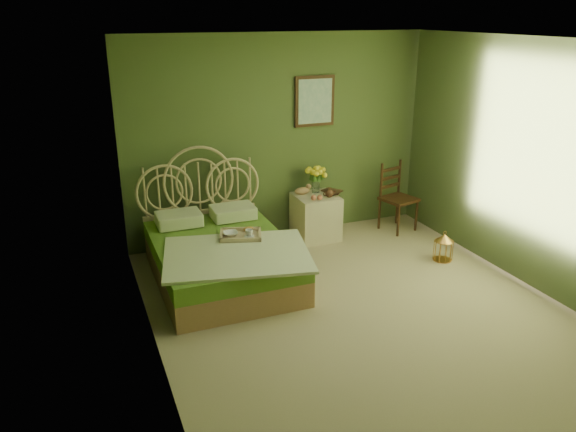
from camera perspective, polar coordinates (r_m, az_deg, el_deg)
name	(u,v)px	position (r m, az deg, el deg)	size (l,w,h in m)	color
floor	(359,310)	(5.77, 7.26, -9.46)	(4.50, 4.50, 0.00)	tan
ceiling	(373,40)	(5.03, 8.60, 17.24)	(4.50, 4.50, 0.00)	silver
wall_back	(279,138)	(7.23, -0.90, 7.88)	(4.00, 4.00, 0.00)	#4A6032
wall_left	(147,214)	(4.65, -14.18, 0.21)	(4.50, 4.50, 0.00)	#4A6032
wall_right	(533,166)	(6.46, 23.61, 4.68)	(4.50, 4.50, 0.00)	#4A6032
wall_art	(315,101)	(7.31, 2.73, 11.58)	(0.54, 0.04, 0.64)	#31190D
bed	(221,255)	(6.28, -6.84, -3.92)	(1.68, 2.12, 1.31)	tan
nightstand	(316,212)	(7.35, 2.83, 0.43)	(0.53, 0.53, 1.02)	beige
chair	(396,192)	(7.77, 10.93, 2.38)	(0.50, 0.50, 0.93)	#31190D
birdcage	(443,248)	(6.99, 15.51, -3.11)	(0.22, 0.22, 0.34)	#CC8A41
book_lower	(328,193)	(7.35, 4.08, 2.37)	(0.18, 0.24, 0.02)	#381E0F
book_upper	(328,191)	(7.34, 4.08, 2.51)	(0.16, 0.22, 0.02)	#472819
cereal_bowl	(231,234)	(6.21, -5.86, -1.79)	(0.16, 0.16, 0.04)	white
coffee_cup	(249,233)	(6.15, -3.97, -1.75)	(0.09, 0.09, 0.08)	white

